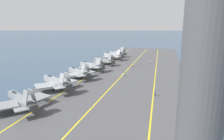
% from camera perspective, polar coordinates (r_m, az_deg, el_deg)
% --- Properties ---
extents(ground_plane, '(2000.00, 2000.00, 0.00)m').
position_cam_1_polar(ground_plane, '(84.76, 3.33, -1.36)').
color(ground_plane, '#334C66').
extents(carrier_deck, '(211.30, 47.83, 0.40)m').
position_cam_1_polar(carrier_deck, '(84.71, 3.33, -1.23)').
color(carrier_deck, '#4C4C4F').
rests_on(carrier_deck, ground).
extents(deck_stripe_foul_line, '(190.06, 7.16, 0.01)m').
position_cam_1_polar(deck_stripe_foul_line, '(83.02, 12.24, -1.63)').
color(deck_stripe_foul_line, yellow).
rests_on(deck_stripe_foul_line, carrier_deck).
extents(deck_stripe_centerline, '(190.17, 0.36, 0.01)m').
position_cam_1_polar(deck_stripe_centerline, '(84.66, 3.33, -1.10)').
color(deck_stripe_centerline, yellow).
rests_on(deck_stripe_centerline, carrier_deck).
extents(deck_stripe_edge_line, '(190.16, 2.79, 0.01)m').
position_cam_1_polar(deck_stripe_edge_line, '(88.26, -5.05, -0.57)').
color(deck_stripe_edge_line, yellow).
rests_on(deck_stripe_edge_line, carrier_deck).
extents(parked_jet_nearest, '(14.03, 15.71, 6.14)m').
position_cam_1_polar(parked_jet_nearest, '(53.29, -24.69, -7.67)').
color(parked_jet_nearest, gray).
rests_on(parked_jet_nearest, carrier_deck).
extents(parked_jet_second, '(13.90, 16.65, 6.52)m').
position_cam_1_polar(parked_jet_second, '(65.13, -15.80, -3.17)').
color(parked_jet_second, '#93999E').
rests_on(parked_jet_second, carrier_deck).
extents(parked_jet_third, '(13.71, 15.07, 6.45)m').
position_cam_1_polar(parked_jet_third, '(78.10, -9.62, -0.57)').
color(parked_jet_third, '#93999E').
rests_on(parked_jet_third, carrier_deck).
extents(parked_jet_fourth, '(12.10, 15.65, 6.35)m').
position_cam_1_polar(parked_jet_fourth, '(90.62, -6.04, 1.42)').
color(parked_jet_fourth, '#93999E').
rests_on(parked_jet_fourth, carrier_deck).
extents(parked_jet_fifth, '(12.32, 15.45, 5.90)m').
position_cam_1_polar(parked_jet_fifth, '(104.69, -2.42, 2.83)').
color(parked_jet_fifth, gray).
rests_on(parked_jet_fifth, carrier_deck).
extents(parked_jet_sixth, '(12.92, 16.64, 6.45)m').
position_cam_1_polar(parked_jet_sixth, '(120.98, 0.14, 4.28)').
color(parked_jet_sixth, '#A8AAAF').
rests_on(parked_jet_sixth, carrier_deck).
extents(parked_jet_seventh, '(13.84, 15.15, 6.56)m').
position_cam_1_polar(parked_jet_seventh, '(133.78, 1.43, 4.91)').
color(parked_jet_seventh, '#93999E').
rests_on(parked_jet_seventh, carrier_deck).
extents(crew_green_vest, '(0.27, 0.39, 1.79)m').
position_cam_1_polar(crew_green_vest, '(80.80, 3.68, -1.04)').
color(crew_green_vest, '#232328').
rests_on(crew_green_vest, carrier_deck).
extents(crew_purple_vest, '(0.41, 0.31, 1.84)m').
position_cam_1_polar(crew_purple_vest, '(103.76, 8.47, 1.86)').
color(crew_purple_vest, '#4C473D').
rests_on(crew_purple_vest, carrier_deck).
extents(crew_white_vest, '(0.45, 0.39, 1.81)m').
position_cam_1_polar(crew_white_vest, '(109.09, 10.74, 2.28)').
color(crew_white_vest, '#383328').
rests_on(crew_white_vest, carrier_deck).
extents(crew_yellow_vest, '(0.40, 0.30, 1.71)m').
position_cam_1_polar(crew_yellow_vest, '(99.29, 5.96, 1.41)').
color(crew_yellow_vest, '#232328').
rests_on(crew_yellow_vest, carrier_deck).
extents(crew_blue_vest, '(0.42, 0.32, 1.77)m').
position_cam_1_polar(crew_blue_vest, '(59.04, 12.21, -6.39)').
color(crew_blue_vest, '#232328').
rests_on(crew_blue_vest, carrier_deck).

